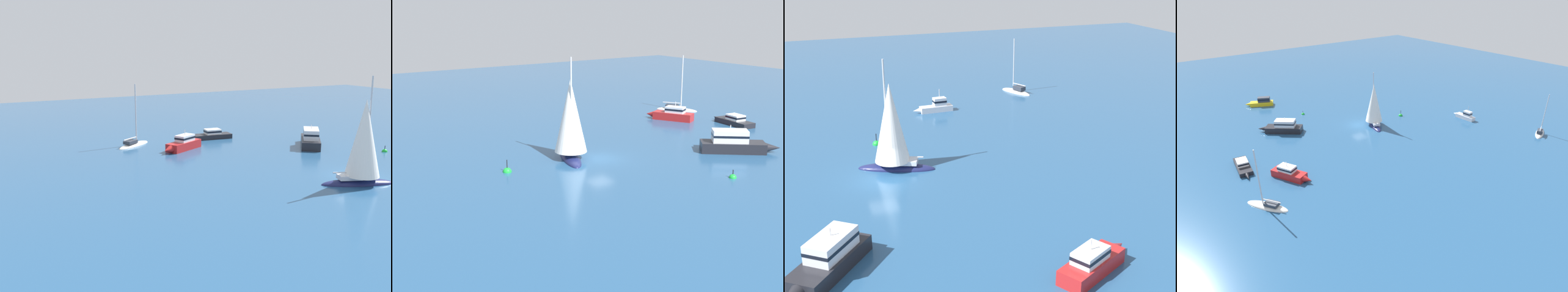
{
  "view_description": "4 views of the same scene",
  "coord_description": "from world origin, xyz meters",
  "views": [
    {
      "loc": [
        36.28,
        33.82,
        13.15
      ],
      "look_at": [
        11.83,
        -11.66,
        2.09
      ],
      "focal_mm": 44.05,
      "sensor_mm": 36.0,
      "label": 1
    },
    {
      "loc": [
        -42.37,
        31.0,
        15.23
      ],
      "look_at": [
        2.06,
        0.07,
        0.88
      ],
      "focal_mm": 49.51,
      "sensor_mm": 36.0,
      "label": 2
    },
    {
      "loc": [
        -7.85,
        -45.22,
        19.71
      ],
      "look_at": [
        9.81,
        1.66,
        1.49
      ],
      "focal_mm": 51.26,
      "sensor_mm": 36.0,
      "label": 3
    },
    {
      "loc": [
        49.36,
        -34.42,
        26.04
      ],
      "look_at": [
        10.68,
        -4.83,
        1.17
      ],
      "focal_mm": 30.49,
      "sensor_mm": 36.0,
      "label": 4
    }
  ],
  "objects": [
    {
      "name": "launch_1",
      "position": [
        -22.58,
        -11.01,
        0.77
      ],
      "size": [
        3.86,
        6.07,
        1.89
      ],
      "rotation": [
        0.0,
        0.0,
        4.26
      ],
      "color": "yellow",
      "rests_on": "ground"
    },
    {
      "name": "powerboat",
      "position": [
        9.72,
        -19.04,
        0.75
      ],
      "size": [
        6.45,
        4.22,
        2.53
      ],
      "rotation": [
        0.0,
        0.0,
        0.47
      ],
      "color": "#B21E1E",
      "rests_on": "ground"
    },
    {
      "name": "ketch",
      "position": [
        1.57,
        2.52,
        3.79
      ],
      "size": [
        7.34,
        4.42,
        10.82
      ],
      "rotation": [
        0.0,
        0.0,
        2.75
      ],
      "color": "#191E4C",
      "rests_on": "ground"
    },
    {
      "name": "launch_2",
      "position": [
        -6.05,
        -13.15,
        0.97
      ],
      "size": [
        6.58,
        7.47,
        2.91
      ],
      "rotation": [
        0.0,
        0.0,
        4.02
      ],
      "color": "black",
      "rests_on": "ground"
    },
    {
      "name": "channel_buoy",
      "position": [
        -11.9,
        -6.16,
        0.0
      ],
      "size": [
        0.68,
        0.68,
        1.1
      ],
      "color": "green",
      "rests_on": "ground"
    },
    {
      "name": "cabin_cruiser",
      "position": [
        10.51,
        19.26,
        0.64
      ],
      "size": [
        5.03,
        1.38,
        2.82
      ],
      "rotation": [
        0.0,
        0.0,
        3.18
      ],
      "color": "white",
      "rests_on": "ground"
    },
    {
      "name": "sloop_1",
      "position": [
        23.78,
        24.36,
        0.16
      ],
      "size": [
        3.22,
        5.37,
        7.93
      ],
      "rotation": [
        0.0,
        0.0,
        1.95
      ],
      "color": "silver",
      "rests_on": "ground"
    },
    {
      "name": "ground_plane",
      "position": [
        0.0,
        0.0,
        0.0
      ],
      "size": [
        162.9,
        162.9,
        0.0
      ],
      "primitive_type": "plane",
      "color": "navy"
    },
    {
      "name": "launch",
      "position": [
        2.94,
        -23.66,
        0.53
      ],
      "size": [
        6.96,
        2.61,
        1.35
      ],
      "rotation": [
        0.0,
        0.0,
        6.16
      ],
      "color": "black",
      "rests_on": "ground"
    },
    {
      "name": "sloop",
      "position": [
        14.27,
        -24.33,
        0.17
      ],
      "size": [
        5.88,
        4.6,
        8.45
      ],
      "rotation": [
        0.0,
        0.0,
        3.72
      ],
      "color": "silver",
      "rests_on": "ground"
    },
    {
      "name": "mooring_buoy",
      "position": [
        1.32,
        9.77,
        0.01
      ],
      "size": [
        0.83,
        0.83,
        1.6
      ],
      "color": "green",
      "rests_on": "ground"
    }
  ]
}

